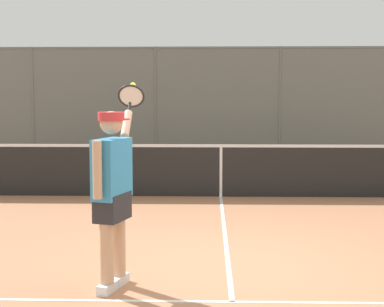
% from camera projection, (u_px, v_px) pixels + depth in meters
% --- Properties ---
extents(ground_plane, '(60.00, 60.00, 0.00)m').
position_uv_depth(ground_plane, '(229.00, 268.00, 6.42)').
color(ground_plane, '#B27551').
extents(fence_backdrop, '(19.64, 1.37, 3.16)m').
position_uv_depth(fence_backdrop, '(217.00, 107.00, 16.62)').
color(fence_backdrop, slate).
rests_on(fence_backdrop, ground).
extents(tennis_net, '(10.85, 0.09, 1.07)m').
position_uv_depth(tennis_net, '(221.00, 170.00, 10.92)').
color(tennis_net, '#2D2D2D').
rests_on(tennis_net, ground).
extents(tennis_player, '(0.39, 1.42, 1.99)m').
position_uv_depth(tennis_player, '(113.00, 185.00, 5.65)').
color(tennis_player, silver).
rests_on(tennis_player, ground).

